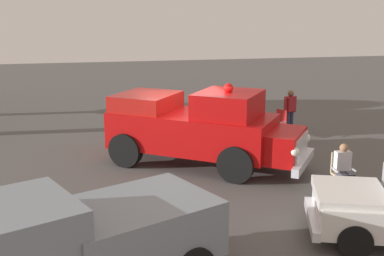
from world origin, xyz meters
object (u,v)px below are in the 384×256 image
Objects in this scene: vintage_fire_truck at (199,127)px; spectator_standing at (290,109)px; lawn_chair_near_truck at (341,169)px; spectator_seated at (344,167)px; parked_pickup at (80,243)px; lawn_chair_spare at (279,122)px.

vintage_fire_truck reaches higher than spectator_standing.
lawn_chair_near_truck is 0.79× the size of spectator_seated.
vintage_fire_truck is 5.25m from spectator_standing.
spectator_standing is (-5.94, 1.06, 0.37)m from lawn_chair_near_truck.
lawn_chair_near_truck is at bearing 177.51° from spectator_seated.
vintage_fire_truck is 1.19× the size of parked_pickup.
lawn_chair_spare is at bearing 175.04° from lawn_chair_near_truck.
parked_pickup is at bearing -37.86° from lawn_chair_spare.
parked_pickup reaches higher than spectator_seated.
lawn_chair_spare is (-5.52, 0.48, 0.00)m from lawn_chair_near_truck.
spectator_seated is at bearing -9.95° from spectator_standing.
lawn_chair_near_truck and lawn_chair_spare have the same top height.
spectator_standing is (-3.08, 4.24, -0.23)m from vintage_fire_truck.
vintage_fire_truck reaches higher than parked_pickup.
parked_pickup reaches higher than spectator_standing.
lawn_chair_spare is 0.79× the size of spectator_seated.
lawn_chair_spare is 5.67m from spectator_seated.
vintage_fire_truck is at bearing -133.26° from spectator_seated.
vintage_fire_truck is 5.99× the size of lawn_chair_spare.
spectator_standing reaches higher than spectator_seated.
spectator_standing is (-9.59, 7.71, -0.02)m from parked_pickup.
parked_pickup is 7.52m from spectator_seated.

